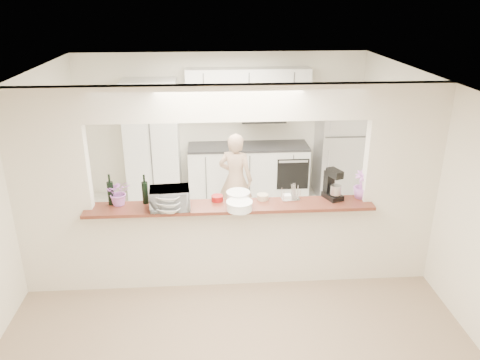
{
  "coord_description": "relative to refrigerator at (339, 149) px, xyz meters",
  "views": [
    {
      "loc": [
        -0.23,
        -5.06,
        3.42
      ],
      "look_at": [
        0.14,
        0.3,
        1.26
      ],
      "focal_mm": 35.0,
      "sensor_mm": 36.0,
      "label": 1
    }
  ],
  "objects": [
    {
      "name": "tile_overlay",
      "position": [
        -2.05,
        -1.1,
        -0.84
      ],
      "size": [
        5.0,
        2.9,
        0.01
      ],
      "primitive_type": "cube",
      "color": "silver",
      "rests_on": "floor"
    },
    {
      "name": "wine_bottle_b",
      "position": [
        -3.05,
        -2.58,
        0.38
      ],
      "size": [
        0.07,
        0.07,
        0.36
      ],
      "color": "black",
      "rests_on": "bar_counter"
    },
    {
      "name": "person",
      "position": [
        -1.89,
        -1.04,
        -0.12
      ],
      "size": [
        0.63,
        0.52,
        1.47
      ],
      "primitive_type": "imported",
      "rotation": [
        0.0,
        0.0,
        2.78
      ],
      "color": "tan",
      "rests_on": "floor"
    },
    {
      "name": "flower_right",
      "position": [
        -0.45,
        -2.6,
        0.41
      ],
      "size": [
        0.23,
        0.23,
        0.35
      ],
      "primitive_type": "imported",
      "rotation": [
        0.0,
        0.0,
        -0.2
      ],
      "color": "#D575D9",
      "rests_on": "bar_counter"
    },
    {
      "name": "refrigerator",
      "position": [
        0.0,
        0.0,
        0.0
      ],
      "size": [
        0.75,
        0.7,
        1.7
      ],
      "primitive_type": "cube",
      "color": "#B8B7BD",
      "rests_on": "floor"
    },
    {
      "name": "kitchen_cabinets",
      "position": [
        -2.24,
        0.07,
        0.12
      ],
      "size": [
        3.15,
        0.62,
        2.25
      ],
      "color": "silver",
      "rests_on": "floor"
    },
    {
      "name": "toaster_oven",
      "position": [
        -2.75,
        -2.75,
        0.37
      ],
      "size": [
        0.48,
        0.34,
        0.25
      ],
      "primitive_type": "imported",
      "rotation": [
        0.0,
        0.0,
        0.08
      ],
      "color": "#A6A6AB",
      "rests_on": "bar_counter"
    },
    {
      "name": "wine_bottle_a",
      "position": [
        -3.45,
        -2.58,
        0.39
      ],
      "size": [
        0.08,
        0.08,
        0.38
      ],
      "color": "black",
      "rests_on": "bar_counter"
    },
    {
      "name": "bar_counter",
      "position": [
        -2.05,
        -2.65,
        -0.27
      ],
      "size": [
        3.4,
        0.38,
        1.09
      ],
      "color": "silver",
      "rests_on": "floor"
    },
    {
      "name": "plate_stack_a",
      "position": [
        -1.95,
        -2.62,
        0.31
      ],
      "size": [
        0.28,
        0.28,
        0.13
      ],
      "color": "white",
      "rests_on": "bar_counter"
    },
    {
      "name": "red_bowl",
      "position": [
        -2.2,
        -2.57,
        0.27
      ],
      "size": [
        0.14,
        0.14,
        0.07
      ],
      "primitive_type": "cylinder",
      "color": "maroon",
      "rests_on": "bar_counter"
    },
    {
      "name": "partition",
      "position": [
        -2.05,
        -2.65,
        0.63
      ],
      "size": [
        5.0,
        0.15,
        2.5
      ],
      "color": "silver",
      "rests_on": "floor"
    },
    {
      "name": "stand_mixer",
      "position": [
        -0.8,
        -2.59,
        0.41
      ],
      "size": [
        0.24,
        0.29,
        0.38
      ],
      "color": "black",
      "rests_on": "bar_counter"
    },
    {
      "name": "plate_stack_b",
      "position": [
        -1.95,
        -2.84,
        0.29
      ],
      "size": [
        0.31,
        0.31,
        0.11
      ],
      "color": "white",
      "rests_on": "bar_counter"
    },
    {
      "name": "floor",
      "position": [
        -2.05,
        -2.65,
        -0.85
      ],
      "size": [
        6.0,
        6.0,
        0.0
      ],
      "primitive_type": "plane",
      "color": "gray",
      "rests_on": "ground"
    },
    {
      "name": "serving_bowls",
      "position": [
        -2.75,
        -2.82,
        0.35
      ],
      "size": [
        0.34,
        0.34,
        0.21
      ],
      "primitive_type": "imported",
      "rotation": [
        0.0,
        0.0,
        -0.2
      ],
      "color": "white",
      "rests_on": "bar_counter"
    },
    {
      "name": "utensil_caddy",
      "position": [
        -1.31,
        -2.6,
        0.32
      ],
      "size": [
        0.22,
        0.14,
        0.2
      ],
      "color": "silver",
      "rests_on": "bar_counter"
    },
    {
      "name": "flower_left",
      "position": [
        -3.35,
        -2.6,
        0.4
      ],
      "size": [
        0.32,
        0.29,
        0.31
      ],
      "primitive_type": "imported",
      "rotation": [
        0.0,
        0.0,
        0.18
      ],
      "color": "#D06EAE",
      "rests_on": "bar_counter"
    },
    {
      "name": "tan_bowl",
      "position": [
        -1.65,
        -2.57,
        0.27
      ],
      "size": [
        0.14,
        0.14,
        0.07
      ],
      "primitive_type": "cylinder",
      "color": "tan",
      "rests_on": "bar_counter"
    }
  ]
}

